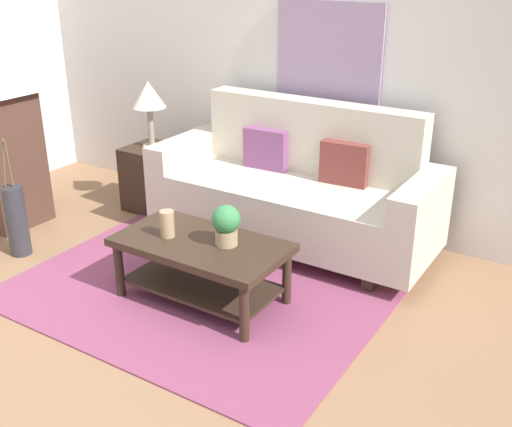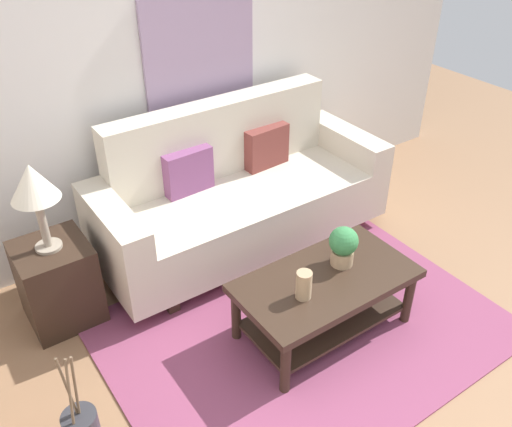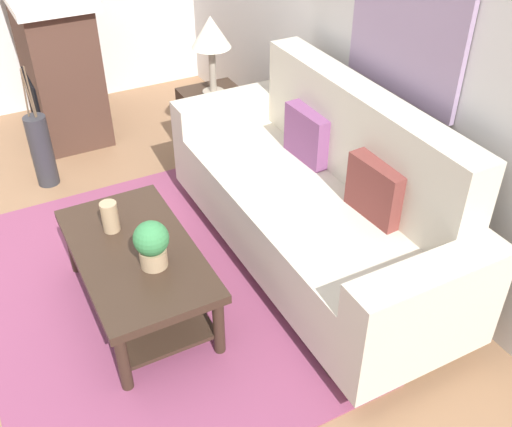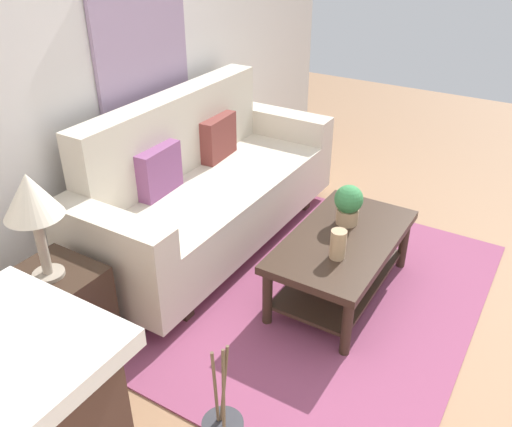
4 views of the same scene
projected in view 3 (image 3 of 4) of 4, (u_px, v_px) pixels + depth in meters
name	position (u px, v px, depth m)	size (l,w,h in m)	color
ground_plane	(63.00, 323.00, 3.30)	(9.59, 9.59, 0.00)	#8C6647
wall_back	(394.00, 23.00, 3.29)	(5.59, 0.10, 2.70)	silver
area_rug	(149.00, 293.00, 3.49)	(2.42, 1.80, 0.01)	#843D5B
couch	(319.00, 202.00, 3.50)	(2.19, 0.84, 1.08)	beige
throw_pillow_plum	(309.00, 135.00, 3.64)	(0.36, 0.12, 0.32)	#7A4270
throw_pillow_maroon	(376.00, 190.00, 3.16)	(0.36, 0.12, 0.32)	brown
coffee_table	(137.00, 266.00, 3.21)	(1.10, 0.60, 0.43)	#332319
tabletop_vase	(110.00, 217.00, 3.23)	(0.09, 0.09, 0.18)	tan
potted_plant_tabletop	(152.00, 243.00, 2.96)	(0.18, 0.18, 0.26)	tan
side_table	(215.00, 127.00, 4.57)	(0.44, 0.44, 0.56)	#332319
table_lamp	(211.00, 35.00, 4.15)	(0.28, 0.28, 0.57)	gray
fireplace	(59.00, 64.00, 4.79)	(1.02, 0.58, 1.16)	#472D23
floor_vase	(42.00, 151.00, 4.30)	(0.16, 0.16, 0.54)	#2D2D33
floor_vase_branch_a	(28.00, 94.00, 4.02)	(0.01, 0.01, 0.36)	brown
floor_vase_branch_b	(30.00, 92.00, 4.05)	(0.01, 0.01, 0.36)	brown
floor_vase_branch_c	(25.00, 93.00, 4.03)	(0.01, 0.01, 0.36)	brown
framed_painting	(406.00, 25.00, 3.10)	(0.88, 0.03, 0.76)	gray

